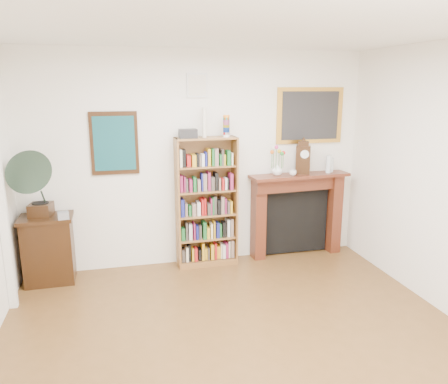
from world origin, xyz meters
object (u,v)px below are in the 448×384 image
at_px(gramophone, 36,180).
at_px(teacup, 293,173).
at_px(bookshelf, 206,195).
at_px(bottle_right, 331,165).
at_px(cd_stack, 63,215).
at_px(mantel_clock, 303,158).
at_px(side_cabinet, 49,249).
at_px(fireplace, 297,207).
at_px(bottle_left, 328,164).
at_px(flower_vase, 277,170).

xyz_separation_m(gramophone, teacup, (3.18, 0.12, -0.08)).
relative_size(bookshelf, bottle_right, 9.84).
bearing_deg(bookshelf, cd_stack, -174.26).
distance_m(gramophone, mantel_clock, 3.36).
bearing_deg(gramophone, side_cabinet, 74.72).
bearing_deg(gramophone, cd_stack, -1.04).
bearing_deg(side_cabinet, fireplace, 1.34).
relative_size(bookshelf, side_cabinet, 2.36).
height_order(side_cabinet, bottle_left, bottle_left).
xyz_separation_m(fireplace, cd_stack, (-3.05, -0.29, 0.18)).
bearing_deg(bottle_left, fireplace, 170.99).
distance_m(bookshelf, bottle_left, 1.75).
relative_size(cd_stack, mantel_clock, 0.27).
xyz_separation_m(mantel_clock, teacup, (-0.17, -0.07, -0.18)).
relative_size(bookshelf, flower_vase, 12.91).
xyz_separation_m(side_cabinet, mantel_clock, (3.31, 0.08, 0.97)).
xyz_separation_m(fireplace, teacup, (-0.13, -0.13, 0.52)).
bearing_deg(bookshelf, bottle_right, -0.69).
bearing_deg(bottle_left, bottle_right, 33.15).
height_order(bookshelf, teacup, bookshelf).
relative_size(side_cabinet, fireplace, 0.59).
height_order(bookshelf, flower_vase, bookshelf).
relative_size(fireplace, teacup, 14.68).
relative_size(teacup, bottle_left, 0.40).
distance_m(side_cabinet, flower_vase, 3.06).
xyz_separation_m(mantel_clock, bottle_right, (0.45, 0.04, -0.11)).
relative_size(gramophone, bottle_right, 4.10).
bearing_deg(bottle_left, cd_stack, -176.27).
bearing_deg(cd_stack, flower_vase, 4.88).
distance_m(bookshelf, mantel_clock, 1.40).
bearing_deg(bookshelf, bottle_left, -2.10).
bearing_deg(flower_vase, mantel_clock, -0.25).
xyz_separation_m(gramophone, cd_stack, (0.27, -0.04, -0.42)).
bearing_deg(side_cabinet, mantel_clock, 0.26).
relative_size(cd_stack, bottle_left, 0.50).
distance_m(cd_stack, bottle_right, 3.57).
distance_m(side_cabinet, mantel_clock, 3.45).
xyz_separation_m(flower_vase, teacup, (0.19, -0.07, -0.04)).
xyz_separation_m(fireplace, bottle_left, (0.42, -0.07, 0.60)).
bearing_deg(bottle_left, teacup, -173.00).
relative_size(mantel_clock, flower_vase, 2.92).
xyz_separation_m(side_cabinet, teacup, (3.14, 0.01, 0.80)).
height_order(side_cabinet, mantel_clock, mantel_clock).
distance_m(gramophone, teacup, 3.19).
xyz_separation_m(bottle_left, bottle_right, (0.07, 0.04, -0.02)).
height_order(mantel_clock, bottle_right, mantel_clock).
distance_m(flower_vase, teacup, 0.21).
xyz_separation_m(flower_vase, bottle_left, (0.74, -0.01, 0.04)).
height_order(side_cabinet, flower_vase, flower_vase).
relative_size(cd_stack, bottle_right, 0.60).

